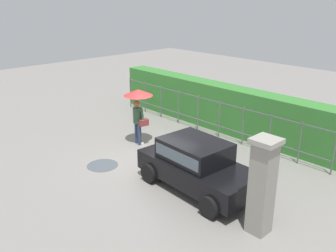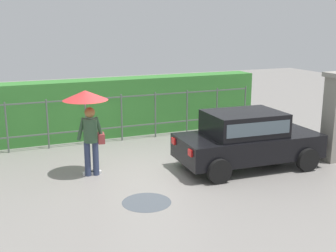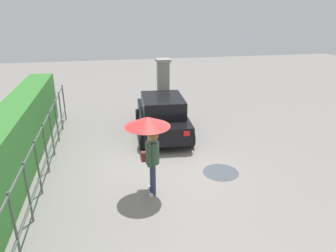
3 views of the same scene
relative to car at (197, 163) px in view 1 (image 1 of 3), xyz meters
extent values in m
plane|color=gray|center=(-2.47, 0.36, -0.80)|extent=(40.00, 40.00, 0.00)
cube|color=black|center=(0.06, 0.00, -0.22)|extent=(3.77, 1.81, 0.60)
cube|color=black|center=(-0.09, 0.00, 0.38)|extent=(1.97, 1.53, 0.60)
cube|color=#4C5B66|center=(-0.09, 0.00, 0.40)|extent=(1.81, 1.54, 0.33)
cylinder|color=black|center=(1.35, 0.78, -0.50)|extent=(0.61, 0.21, 0.60)
cylinder|color=black|center=(1.27, -0.90, -0.50)|extent=(0.61, 0.21, 0.60)
cylinder|color=black|center=(-1.15, 0.89, -0.50)|extent=(0.61, 0.21, 0.60)
cylinder|color=black|center=(-1.23, -0.78, -0.50)|extent=(0.61, 0.21, 0.60)
cube|color=red|center=(-1.77, 0.63, -0.07)|extent=(0.07, 0.20, 0.16)
cube|color=red|center=(-1.82, -0.46, -0.07)|extent=(0.07, 0.20, 0.16)
cylinder|color=#2D3856|center=(-3.96, 0.93, -0.37)|extent=(0.15, 0.15, 0.86)
cylinder|color=#2D3856|center=(-3.76, 0.91, -0.37)|extent=(0.15, 0.15, 0.86)
cube|color=white|center=(-3.95, 0.99, -0.76)|extent=(0.26, 0.10, 0.08)
cube|color=white|center=(-3.75, 0.97, -0.76)|extent=(0.26, 0.10, 0.08)
cylinder|color=#2D4C33|center=(-3.86, 0.92, 0.35)|extent=(0.34, 0.34, 0.58)
sphere|color=#DBAD89|center=(-3.86, 0.92, 0.78)|extent=(0.22, 0.22, 0.22)
sphere|color=olive|center=(-3.86, 0.89, 0.80)|extent=(0.25, 0.25, 0.25)
cylinder|color=#2D4C33|center=(-4.06, 1.03, 0.37)|extent=(0.24, 0.12, 0.56)
cylinder|color=#2D4C33|center=(-3.63, 0.97, 0.37)|extent=(0.24, 0.12, 0.56)
cylinder|color=#B2B2B7|center=(-3.92, 1.03, 0.69)|extent=(0.02, 0.02, 0.77)
cone|color=red|center=(-3.92, 1.03, 1.19)|extent=(1.09, 1.09, 0.24)
cube|color=maroon|center=(-3.58, 1.00, 0.11)|extent=(0.21, 0.36, 0.24)
cube|color=gray|center=(2.47, -0.47, 0.35)|extent=(0.48, 0.48, 2.30)
cube|color=#9E998E|center=(2.47, -0.47, 1.56)|extent=(0.60, 0.60, 0.12)
cylinder|color=#59605B|center=(-7.96, 3.75, -0.05)|extent=(0.05, 0.05, 1.50)
cylinder|color=#59605B|center=(-6.81, 3.75, -0.05)|extent=(0.05, 0.05, 1.50)
cylinder|color=#59605B|center=(-5.66, 3.75, -0.05)|extent=(0.05, 0.05, 1.50)
cylinder|color=#59605B|center=(-4.52, 3.75, -0.05)|extent=(0.05, 0.05, 1.50)
cylinder|color=#59605B|center=(-3.37, 3.75, -0.05)|extent=(0.05, 0.05, 1.50)
cylinder|color=#59605B|center=(-2.22, 3.75, -0.05)|extent=(0.05, 0.05, 1.50)
cylinder|color=#59605B|center=(-1.07, 3.75, -0.05)|extent=(0.05, 0.05, 1.50)
cylinder|color=#59605B|center=(0.08, 3.75, -0.05)|extent=(0.05, 0.05, 1.50)
cylinder|color=#59605B|center=(1.22, 3.75, -0.05)|extent=(0.05, 0.05, 1.50)
cylinder|color=#59605B|center=(2.37, 3.75, -0.05)|extent=(0.05, 0.05, 1.50)
cube|color=#59605B|center=(-2.79, 3.75, 0.62)|extent=(10.33, 0.03, 0.04)
cube|color=#59605B|center=(-2.79, 3.75, -0.35)|extent=(10.33, 0.03, 0.04)
cube|color=#387F33|center=(-2.79, 4.57, 0.15)|extent=(11.33, 0.90, 1.90)
cylinder|color=#4C545B|center=(-3.19, -1.17, -0.80)|extent=(1.05, 1.05, 0.00)
camera|label=1|loc=(6.50, -7.26, 4.63)|focal=39.45mm
camera|label=2|loc=(-6.05, -9.12, 2.88)|focal=45.99mm
camera|label=3|loc=(-10.90, 1.87, 3.78)|focal=33.94mm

